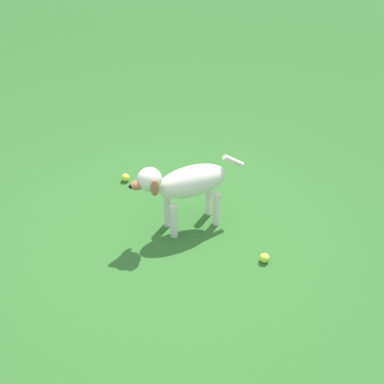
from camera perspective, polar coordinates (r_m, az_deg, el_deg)
name	(u,v)px	position (r m, az deg, el deg)	size (l,w,h in m)	color
ground	(167,247)	(3.46, -2.93, -6.39)	(14.00, 14.00, 0.00)	#2D6026
dog	(185,184)	(3.39, -0.77, 0.93)	(0.23, 0.85, 0.57)	silver
tennis_ball_0	(207,171)	(4.13, 1.77, 2.41)	(0.07, 0.07, 0.07)	#CFD83F
tennis_ball_1	(265,258)	(3.36, 8.39, -7.56)	(0.07, 0.07, 0.07)	#C0E441
tennis_ball_2	(126,178)	(4.09, -7.69, 1.67)	(0.07, 0.07, 0.07)	#CAD938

